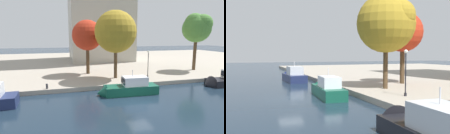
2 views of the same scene
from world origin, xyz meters
TOP-DOWN VIEW (x-y plane):
  - ground_plane at (0.00, 0.00)m, footprint 220.00×220.00m
  - dock_promenade at (0.00, 34.27)m, footprint 120.00×55.00m
  - motor_yacht_1 at (-0.11, 4.02)m, footprint 8.13×2.69m
  - mooring_bollard_0 at (-10.32, 7.27)m, footprint 0.30×0.30m
  - lamp_post at (5.88, 10.17)m, footprint 0.37×0.37m
  - tree_0 at (18.40, 13.97)m, footprint 5.62×5.66m
  - tree_1 at (-3.67, 15.99)m, footprint 5.54×5.54m
  - tree_2 at (0.43, 11.19)m, footprint 6.88×6.88m

SIDE VIEW (x-z plane):
  - ground_plane at x=0.00m, z-range 0.00..0.00m
  - dock_promenade at x=0.00m, z-range 0.00..0.62m
  - motor_yacht_1 at x=-0.11m, z-range -1.34..2.64m
  - mooring_bollard_0 at x=-10.32m, z-range 0.64..1.37m
  - lamp_post at x=5.88m, z-range 0.98..5.53m
  - tree_1 at x=-3.67m, z-range 2.77..12.66m
  - tree_2 at x=0.43m, z-range 2.77..13.88m
  - tree_0 at x=18.40m, z-range 3.67..15.18m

